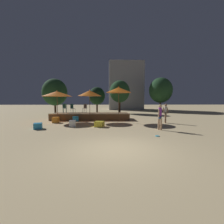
{
  "coord_description": "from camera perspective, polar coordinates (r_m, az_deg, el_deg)",
  "views": [
    {
      "loc": [
        -0.39,
        -5.96,
        2.0
      ],
      "look_at": [
        0.0,
        6.44,
        1.01
      ],
      "focal_mm": 24.0,
      "sensor_mm": 36.0,
      "label": 1
    }
  ],
  "objects": [
    {
      "name": "background_tree_3",
      "position": [
        24.93,
        -5.76,
        6.1
      ],
      "size": [
        2.65,
        2.65,
        4.16
      ],
      "color": "#3D2B1C",
      "rests_on": "ground"
    },
    {
      "name": "cube_seat_3",
      "position": [
        11.67,
        -26.37,
        -4.79
      ],
      "size": [
        0.67,
        0.67,
        0.4
      ],
      "rotation": [
        0.0,
        0.0,
        0.33
      ],
      "color": "#2D9EDB",
      "rests_on": "ground"
    },
    {
      "name": "distant_building",
      "position": [
        33.29,
        5.19,
        9.78
      ],
      "size": [
        7.23,
        4.46,
        10.11
      ],
      "color": "gray",
      "rests_on": "ground"
    },
    {
      "name": "ground_plane",
      "position": [
        6.3,
        1.88,
        -13.94
      ],
      "size": [
        120.0,
        120.0,
        0.0
      ],
      "primitive_type": "plane",
      "color": "#D1B784"
    },
    {
      "name": "background_tree_0",
      "position": [
        27.71,
        18.05,
        7.87
      ],
      "size": [
        3.98,
        3.98,
        5.91
      ],
      "color": "#3D2B1C",
      "rests_on": "ground"
    },
    {
      "name": "bistro_chair_1",
      "position": [
        15.52,
        -10.31,
        1.74
      ],
      "size": [
        0.48,
        0.48,
        0.9
      ],
      "rotation": [
        0.0,
        0.0,
        3.84
      ],
      "color": "#47474C",
      "rests_on": "wooden_deck"
    },
    {
      "name": "bistro_chair_0",
      "position": [
        16.82,
        -17.71,
        1.81
      ],
      "size": [
        0.42,
        0.42,
        0.9
      ],
      "rotation": [
        0.0,
        0.0,
        3.4
      ],
      "color": "#1E4C47",
      "rests_on": "wooden_deck"
    },
    {
      "name": "patio_umbrella_2",
      "position": [
        15.04,
        -20.22,
        6.55
      ],
      "size": [
        2.72,
        2.72,
        2.92
      ],
      "color": "brown",
      "rests_on": "ground"
    },
    {
      "name": "bistro_chair_3",
      "position": [
        15.86,
        -17.16,
        1.67
      ],
      "size": [
        0.42,
        0.41,
        0.9
      ],
      "rotation": [
        0.0,
        0.0,
        4.91
      ],
      "color": "#1E4C47",
      "rests_on": "wooden_deck"
    },
    {
      "name": "frisbee_disc",
      "position": [
        8.75,
        16.89,
        -8.73
      ],
      "size": [
        0.23,
        0.23,
        0.03
      ],
      "color": "#33B2D8",
      "rests_on": "ground"
    },
    {
      "name": "background_tree_2",
      "position": [
        23.17,
        2.96,
        7.79
      ],
      "size": [
        3.07,
        3.07,
        5.01
      ],
      "color": "#3D2B1C",
      "rests_on": "ground"
    },
    {
      "name": "person_1",
      "position": [
        10.5,
        17.82,
        -1.49
      ],
      "size": [
        0.4,
        0.37,
        1.72
      ],
      "rotation": [
        0.0,
        0.0,
        2.3
      ],
      "color": "tan",
      "rests_on": "ground"
    },
    {
      "name": "cube_seat_4",
      "position": [
        14.2,
        -20.69,
        -2.84
      ],
      "size": [
        0.53,
        0.53,
        0.49
      ],
      "rotation": [
        0.0,
        0.0,
        0.04
      ],
      "color": "orange",
      "rests_on": "ground"
    },
    {
      "name": "cube_seat_0",
      "position": [
        14.64,
        -13.74,
        -2.53
      ],
      "size": [
        0.64,
        0.64,
        0.46
      ],
      "rotation": [
        0.0,
        0.0,
        0.34
      ],
      "color": "#2D9EDB",
      "rests_on": "ground"
    },
    {
      "name": "patio_umbrella_0",
      "position": [
        14.41,
        -8.52,
        7.07
      ],
      "size": [
        2.22,
        2.22,
        2.99
      ],
      "color": "brown",
      "rests_on": "ground"
    },
    {
      "name": "person_0",
      "position": [
        13.85,
        19.74,
        -0.27
      ],
      "size": [
        0.44,
        0.28,
        1.68
      ],
      "rotation": [
        0.0,
        0.0,
        1.14
      ],
      "color": "#997051",
      "rests_on": "ground"
    },
    {
      "name": "cube_seat_1",
      "position": [
        11.71,
        -14.76,
        -4.22
      ],
      "size": [
        0.53,
        0.53,
        0.49
      ],
      "rotation": [
        0.0,
        0.0,
        0.11
      ],
      "color": "white",
      "rests_on": "ground"
    },
    {
      "name": "background_tree_1",
      "position": [
        22.26,
        -20.94,
        7.04
      ],
      "size": [
        3.36,
        3.36,
        4.94
      ],
      "color": "#3D2B1C",
      "rests_on": "ground"
    },
    {
      "name": "cube_seat_2",
      "position": [
        11.33,
        -4.83,
        -4.58
      ],
      "size": [
        0.79,
        0.79,
        0.41
      ],
      "rotation": [
        0.0,
        0.0,
        -0.28
      ],
      "color": "yellow",
      "rests_on": "ground"
    },
    {
      "name": "bistro_chair_2",
      "position": [
        15.44,
        -14.85,
        1.65
      ],
      "size": [
        0.48,
        0.48,
        0.9
      ],
      "rotation": [
        0.0,
        0.0,
        0.92
      ],
      "color": "#1E4C47",
      "rests_on": "wooden_deck"
    },
    {
      "name": "wooden_deck",
      "position": [
        15.76,
        -8.12,
        -1.62
      ],
      "size": [
        7.85,
        2.28,
        0.72
      ],
      "color": "brown",
      "rests_on": "ground"
    },
    {
      "name": "patio_umbrella_1",
      "position": [
        13.93,
        2.56,
        8.38
      ],
      "size": [
        2.37,
        2.37,
        3.26
      ],
      "color": "brown",
      "rests_on": "ground"
    }
  ]
}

